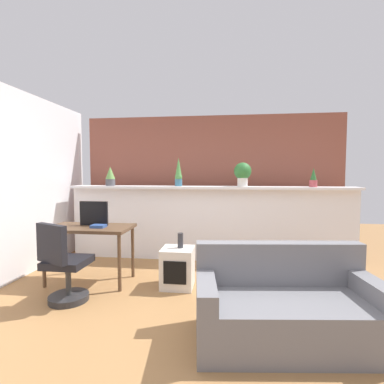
% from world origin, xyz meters
% --- Properties ---
extents(ground_plane, '(12.00, 12.00, 0.00)m').
position_xyz_m(ground_plane, '(0.00, 0.00, 0.00)').
color(ground_plane, '#9E7042').
extents(divider_wall, '(4.68, 0.16, 1.20)m').
position_xyz_m(divider_wall, '(0.00, 2.00, 0.60)').
color(divider_wall, white).
rests_on(divider_wall, ground).
extents(plant_shelf, '(4.68, 0.35, 0.04)m').
position_xyz_m(plant_shelf, '(0.00, 1.96, 1.22)').
color(plant_shelf, white).
rests_on(plant_shelf, divider_wall).
extents(brick_wall_behind, '(4.68, 0.10, 2.50)m').
position_xyz_m(brick_wall_behind, '(0.00, 2.60, 1.25)').
color(brick_wall_behind, brown).
rests_on(brick_wall_behind, ground).
extents(potted_plant_0, '(0.16, 0.16, 0.33)m').
position_xyz_m(potted_plant_0, '(-1.67, 1.93, 1.40)').
color(potted_plant_0, '#4C4C51').
rests_on(potted_plant_0, plant_shelf).
extents(potted_plant_1, '(0.12, 0.12, 0.47)m').
position_xyz_m(potted_plant_1, '(-0.50, 1.97, 1.45)').
color(potted_plant_1, '#386B84').
rests_on(potted_plant_1, plant_shelf).
extents(potted_plant_2, '(0.28, 0.28, 0.39)m').
position_xyz_m(potted_plant_2, '(0.55, 1.93, 1.46)').
color(potted_plant_2, silver).
rests_on(potted_plant_2, plant_shelf).
extents(potted_plant_3, '(0.12, 0.12, 0.30)m').
position_xyz_m(potted_plant_3, '(1.64, 1.94, 1.37)').
color(potted_plant_3, '#B7474C').
rests_on(potted_plant_3, plant_shelf).
extents(desk, '(1.10, 0.60, 0.75)m').
position_xyz_m(desk, '(-1.50, 0.82, 0.67)').
color(desk, brown).
rests_on(desk, ground).
extents(tv_monitor, '(0.38, 0.04, 0.33)m').
position_xyz_m(tv_monitor, '(-1.48, 0.90, 0.91)').
color(tv_monitor, black).
rests_on(tv_monitor, desk).
extents(office_chair, '(0.51, 0.52, 0.91)m').
position_xyz_m(office_chair, '(-1.50, 0.18, 0.39)').
color(office_chair, '#262628').
rests_on(office_chair, ground).
extents(side_cube_shelf, '(0.40, 0.41, 0.50)m').
position_xyz_m(side_cube_shelf, '(-0.32, 0.79, 0.25)').
color(side_cube_shelf, silver).
rests_on(side_cube_shelf, ground).
extents(vase_on_shelf, '(0.07, 0.07, 0.19)m').
position_xyz_m(vase_on_shelf, '(-0.28, 0.82, 0.60)').
color(vase_on_shelf, '#2D2D33').
rests_on(vase_on_shelf, side_cube_shelf).
extents(book_on_desk, '(0.18, 0.14, 0.04)m').
position_xyz_m(book_on_desk, '(-1.35, 0.75, 0.77)').
color(book_on_desk, '#2D4C8C').
rests_on(book_on_desk, desk).
extents(couch, '(1.64, 0.93, 0.80)m').
position_xyz_m(couch, '(0.83, -0.25, 0.28)').
color(couch, slate).
rests_on(couch, ground).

